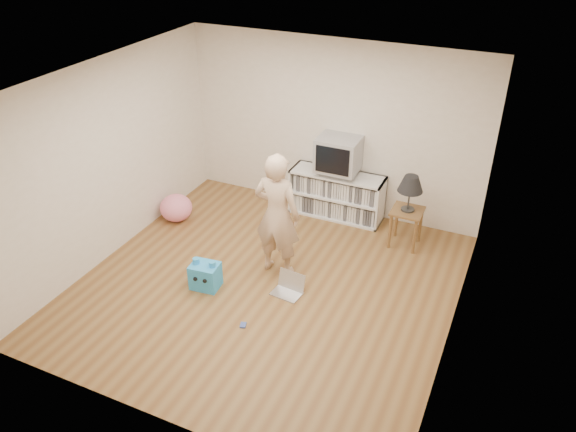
# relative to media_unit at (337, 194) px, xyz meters

# --- Properties ---
(ground) EXTENTS (4.50, 4.50, 0.00)m
(ground) POSITION_rel_media_unit_xyz_m (-0.18, -2.04, -0.35)
(ground) COLOR brown
(ground) RESTS_ON ground
(walls) EXTENTS (4.52, 4.52, 2.60)m
(walls) POSITION_rel_media_unit_xyz_m (-0.18, -2.04, 0.95)
(walls) COLOR silver
(walls) RESTS_ON ground
(ceiling) EXTENTS (4.50, 4.50, 0.01)m
(ceiling) POSITION_rel_media_unit_xyz_m (-0.18, -2.04, 2.25)
(ceiling) COLOR white
(ceiling) RESTS_ON walls
(media_unit) EXTENTS (1.40, 0.45, 0.70)m
(media_unit) POSITION_rel_media_unit_xyz_m (0.00, 0.00, 0.00)
(media_unit) COLOR white
(media_unit) RESTS_ON ground
(dvd_deck) EXTENTS (0.45, 0.35, 0.07)m
(dvd_deck) POSITION_rel_media_unit_xyz_m (0.00, -0.02, 0.39)
(dvd_deck) COLOR gray
(dvd_deck) RESTS_ON media_unit
(crt_tv) EXTENTS (0.60, 0.53, 0.50)m
(crt_tv) POSITION_rel_media_unit_xyz_m (0.00, -0.02, 0.67)
(crt_tv) COLOR #9D9DA2
(crt_tv) RESTS_ON dvd_deck
(side_table) EXTENTS (0.42, 0.42, 0.55)m
(side_table) POSITION_rel_media_unit_xyz_m (1.15, -0.39, 0.07)
(side_table) COLOR brown
(side_table) RESTS_ON ground
(table_lamp) EXTENTS (0.34, 0.34, 0.52)m
(table_lamp) POSITION_rel_media_unit_xyz_m (1.15, -0.39, 0.59)
(table_lamp) COLOR #333333
(table_lamp) RESTS_ON side_table
(person) EXTENTS (0.61, 0.40, 1.66)m
(person) POSITION_rel_media_unit_xyz_m (-0.20, -1.67, 0.48)
(person) COLOR #D6B192
(person) RESTS_ON ground
(laptop) EXTENTS (0.39, 0.33, 0.25)m
(laptop) POSITION_rel_media_unit_xyz_m (0.13, -2.03, -0.28)
(laptop) COLOR silver
(laptop) RESTS_ON ground
(playing_cards) EXTENTS (0.09, 0.10, 0.02)m
(playing_cards) POSITION_rel_media_unit_xyz_m (-0.09, -2.82, -0.34)
(playing_cards) COLOR #4157AF
(playing_cards) RESTS_ON ground
(plush_blue) EXTENTS (0.37, 0.33, 0.40)m
(plush_blue) POSITION_rel_media_unit_xyz_m (-0.87, -2.37, -0.18)
(plush_blue) COLOR #2BA1FF
(plush_blue) RESTS_ON ground
(plush_pink) EXTENTS (0.62, 0.62, 0.41)m
(plush_pink) POSITION_rel_media_unit_xyz_m (-2.13, -1.14, -0.15)
(plush_pink) COLOR pink
(plush_pink) RESTS_ON ground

